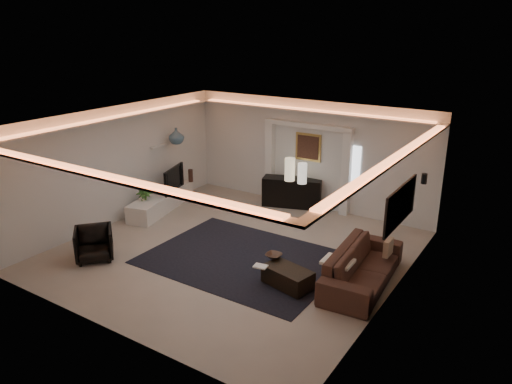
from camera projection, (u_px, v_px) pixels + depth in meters
The scene contains 33 objects.
floor at pixel (234, 251), 10.84m from camera, with size 7.00×7.00×0.00m, color #A69686.
ceiling at pixel (232, 121), 9.90m from camera, with size 7.00×7.00×0.00m, color white.
wall_back at pixel (308, 154), 13.15m from camera, with size 7.00×7.00×0.00m, color silver.
wall_front at pixel (101, 250), 7.60m from camera, with size 7.00×7.00×0.00m, color silver.
wall_left at pixel (118, 165), 12.17m from camera, with size 7.00×7.00×0.00m, color silver.
wall_right at pixel (396, 224), 8.57m from camera, with size 7.00×7.00×0.00m, color silver.
cove_soffit at pixel (232, 135), 9.99m from camera, with size 7.00×7.00×0.04m, color silver.
daylight_slit at pixel (355, 165), 12.47m from camera, with size 0.25×0.03×1.00m, color white.
area_rug at pixel (244, 259), 10.48m from camera, with size 4.00×3.00×0.01m, color black.
pilaster_left at pixel (270, 161), 13.78m from camera, with size 0.22×0.20×2.20m, color silver.
pilaster_right at pixel (346, 174), 12.59m from camera, with size 0.22×0.20×2.20m, color silver.
alcove_header at pixel (308, 125), 12.81m from camera, with size 2.52×0.20×0.12m, color silver.
painting_frame at pixel (308, 147), 13.06m from camera, with size 0.74×0.04×0.74m, color tan.
painting_canvas at pixel (308, 147), 13.04m from camera, with size 0.62×0.02×0.62m, color #4C2D1E.
art_panel_frame at pixel (401, 205), 8.75m from camera, with size 0.04×1.64×0.74m, color black.
art_panel_gold at pixel (399, 205), 8.76m from camera, with size 0.02×1.50×0.62m, color tan.
wall_sconce at pixel (424, 179), 10.31m from camera, with size 0.12×0.12×0.22m, color black.
wall_niche at pixel (159, 146), 13.19m from camera, with size 0.10×0.55×0.04m, color silver.
console at pixel (292, 192), 13.42m from camera, with size 1.59×0.50×0.80m, color #2F2620.
lamp_left at pixel (290, 170), 13.01m from camera, with size 0.27×0.27×0.61m, color #CCBA91.
lamp_right at pixel (302, 173), 12.78m from camera, with size 0.24×0.24×0.54m, color beige.
media_ledge at pixel (161, 201), 13.24m from camera, with size 0.63×2.53×0.47m, color silver.
tv at pixel (170, 179), 13.27m from camera, with size 0.15×1.15×0.66m, color black.
figurine at pixel (191, 176), 14.06m from camera, with size 0.13×0.13×0.36m, color #442820.
ginger_jar at pixel (176, 136), 13.28m from camera, with size 0.42×0.42×0.44m, color #4A5B74.
plant at pixel (145, 202), 12.66m from camera, with size 0.45×0.45×0.80m, color #356423.
sofa at pixel (363, 266), 9.39m from camera, with size 0.97×2.48×0.72m, color #4B281C.
throw_blanket at pixel (338, 262), 9.17m from camera, with size 0.56×0.46×0.06m, color white.
throw_pillow at pixel (388, 248), 9.75m from camera, with size 0.10×0.34×0.34m, color #A38061.
coffee_table at pixel (288, 277), 9.32m from camera, with size 0.94×0.51×0.35m, color black.
bowl at pixel (274, 254), 9.69m from camera, with size 0.32×0.32×0.08m, color #3F2D22.
magazine at pixel (261, 265), 9.31m from camera, with size 0.25×0.18×0.03m, color white.
armchair at pixel (94, 244), 10.38m from camera, with size 0.75×0.77×0.70m, color black.
Camera 1 is at (5.76, -7.98, 4.76)m, focal length 34.44 mm.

